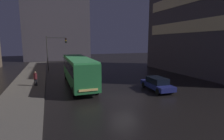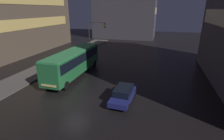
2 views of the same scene
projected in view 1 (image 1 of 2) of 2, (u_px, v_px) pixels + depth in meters
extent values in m
plane|color=black|center=(124.00, 99.00, 16.23)|extent=(120.00, 120.00, 0.00)
cube|color=#56514C|center=(29.00, 82.00, 22.46)|extent=(4.00, 48.00, 0.15)
cube|color=#423D47|center=(207.00, 16.00, 28.97)|extent=(10.00, 20.15, 18.95)
cube|color=beige|center=(183.00, 27.00, 27.61)|extent=(0.24, 17.12, 1.80)
cube|color=#423D47|center=(56.00, 25.00, 52.70)|extent=(18.00, 12.00, 20.69)
cube|color=beige|center=(86.00, 33.00, 56.10)|extent=(0.24, 10.20, 1.80)
cube|color=beige|center=(85.00, 13.00, 55.09)|extent=(0.24, 10.20, 1.80)
cube|color=#236B38|center=(78.00, 70.00, 20.79)|extent=(2.55, 11.33, 2.69)
cube|color=black|center=(78.00, 65.00, 20.69)|extent=(2.61, 10.42, 1.10)
cube|color=#399252|center=(78.00, 58.00, 20.56)|extent=(2.50, 11.10, 0.16)
cube|color=#F4CC72|center=(88.00, 90.00, 15.66)|extent=(1.74, 0.11, 0.20)
cylinder|color=black|center=(97.00, 90.00, 17.43)|extent=(0.26, 1.00, 1.00)
cylinder|color=black|center=(74.00, 92.00, 16.67)|extent=(0.26, 1.00, 1.00)
cylinder|color=black|center=(82.00, 75.00, 25.35)|extent=(0.26, 1.00, 1.00)
cylinder|color=black|center=(66.00, 76.00, 24.59)|extent=(0.26, 1.00, 1.00)
cube|color=navy|center=(157.00, 85.00, 19.03)|extent=(1.99, 4.50, 0.50)
cube|color=black|center=(157.00, 80.00, 18.94)|extent=(1.63, 2.50, 0.62)
cylinder|color=black|center=(172.00, 90.00, 17.88)|extent=(0.23, 0.65, 0.64)
cylinder|color=black|center=(158.00, 92.00, 17.41)|extent=(0.23, 0.65, 0.64)
cylinder|color=black|center=(156.00, 84.00, 20.73)|extent=(0.23, 0.65, 0.64)
cylinder|color=black|center=(144.00, 85.00, 20.26)|extent=(0.23, 0.65, 0.64)
cylinder|color=black|center=(35.00, 82.00, 20.32)|extent=(0.14, 0.14, 0.81)
cylinder|color=black|center=(37.00, 82.00, 20.38)|extent=(0.14, 0.14, 0.81)
cylinder|color=#4C191E|center=(35.00, 76.00, 20.23)|extent=(0.50, 0.50, 0.67)
sphere|color=#8C664C|center=(35.00, 72.00, 20.16)|extent=(0.22, 0.22, 0.22)
cylinder|color=#2D2D2D|center=(47.00, 53.00, 31.90)|extent=(0.16, 0.16, 6.30)
cylinder|color=#2D2D2D|center=(56.00, 38.00, 32.02)|extent=(3.40, 0.12, 0.12)
cube|color=black|center=(66.00, 40.00, 32.67)|extent=(0.30, 0.24, 0.90)
sphere|color=#390706|center=(66.00, 39.00, 32.50)|extent=(0.18, 0.18, 0.18)
sphere|color=gold|center=(66.00, 40.00, 32.54)|extent=(0.18, 0.18, 0.18)
sphere|color=black|center=(66.00, 42.00, 32.59)|extent=(0.18, 0.18, 0.18)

